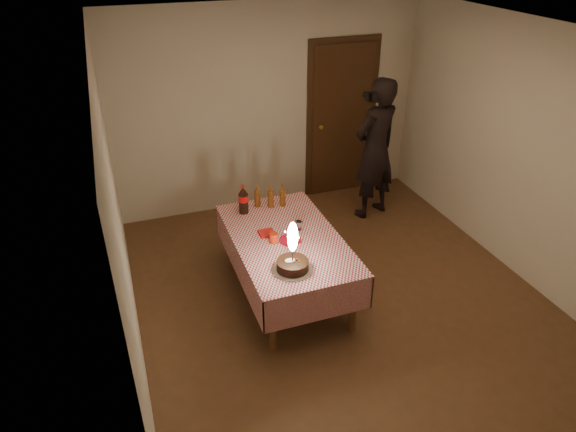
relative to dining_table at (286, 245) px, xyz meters
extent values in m
cube|color=brown|center=(0.50, -0.23, -0.59)|extent=(4.00, 4.50, 0.01)
cube|color=beige|center=(0.50, 2.02, 0.71)|extent=(4.00, 0.04, 2.60)
cube|color=beige|center=(0.50, -2.48, 0.71)|extent=(4.00, 0.04, 2.60)
cube|color=beige|center=(-1.50, -0.23, 0.71)|extent=(0.04, 4.50, 2.60)
cube|color=beige|center=(2.50, -0.23, 0.71)|extent=(0.04, 4.50, 2.60)
cube|color=silver|center=(0.50, -0.23, 2.01)|extent=(4.00, 4.50, 0.04)
cube|color=#472814|center=(1.50, 1.99, 0.44)|extent=(0.85, 0.05, 2.05)
sphere|color=#B28C33|center=(1.18, 1.94, 0.41)|extent=(0.06, 0.06, 0.06)
cube|color=brown|center=(0.00, 0.00, 0.06)|extent=(0.90, 1.60, 0.04)
cylinder|color=brown|center=(-0.39, -0.74, -0.27)|extent=(0.07, 0.07, 0.63)
cylinder|color=brown|center=(0.39, -0.74, -0.27)|extent=(0.07, 0.07, 0.63)
cylinder|color=brown|center=(-0.39, 0.74, -0.27)|extent=(0.07, 0.07, 0.63)
cylinder|color=brown|center=(0.39, 0.74, -0.27)|extent=(0.07, 0.07, 0.63)
cube|color=beige|center=(0.00, 0.00, 0.09)|extent=(1.02, 1.72, 0.01)
cube|color=beige|center=(0.00, -0.85, -0.09)|extent=(1.02, 0.01, 0.34)
cube|color=beige|center=(0.00, 0.85, -0.09)|extent=(1.02, 0.01, 0.34)
cube|color=beige|center=(-0.50, 0.00, -0.09)|extent=(0.01, 1.72, 0.34)
cube|color=beige|center=(0.50, 0.00, -0.09)|extent=(0.01, 1.72, 0.34)
cylinder|color=white|center=(-0.13, -0.52, 0.10)|extent=(0.36, 0.36, 0.01)
cylinder|color=black|center=(-0.13, -0.52, 0.14)|extent=(0.28, 0.28, 0.09)
cylinder|color=white|center=(-0.15, -0.51, 0.19)|extent=(0.07, 0.07, 0.00)
sphere|color=red|center=(-0.09, -0.53, 0.20)|extent=(0.02, 0.02, 0.02)
cube|color=#19721E|center=(-0.08, -0.54, 0.19)|extent=(0.02, 0.01, 0.00)
cube|color=#19721E|center=(-0.10, -0.55, 0.19)|extent=(0.01, 0.02, 0.00)
cylinder|color=#262628|center=(-0.13, -0.52, 0.25)|extent=(0.01, 0.01, 0.12)
ellipsoid|color=#FFF2BF|center=(-0.13, -0.52, 0.44)|extent=(0.09, 0.09, 0.29)
sphere|color=white|center=(-0.13, -0.52, 0.33)|extent=(0.04, 0.04, 0.04)
cylinder|color=#B10C20|center=(0.02, -0.07, 0.10)|extent=(0.22, 0.22, 0.01)
cylinder|color=red|center=(-0.15, -0.05, 0.14)|extent=(0.08, 0.08, 0.10)
cylinder|color=white|center=(0.17, 0.10, 0.14)|extent=(0.07, 0.07, 0.09)
cube|color=red|center=(-0.16, 0.12, 0.10)|extent=(0.15, 0.15, 0.02)
cylinder|color=black|center=(-0.26, 0.62, 0.20)|extent=(0.10, 0.10, 0.22)
cylinder|color=red|center=(-0.26, 0.62, 0.26)|extent=(0.10, 0.10, 0.07)
cone|color=black|center=(-0.26, 0.62, 0.35)|extent=(0.10, 0.10, 0.08)
cylinder|color=red|center=(-0.26, 0.62, 0.40)|extent=(0.03, 0.03, 0.02)
cylinder|color=#5F2F10|center=(-0.08, 0.71, 0.18)|extent=(0.06, 0.06, 0.18)
cone|color=#5F2F10|center=(-0.08, 0.71, 0.30)|extent=(0.06, 0.06, 0.06)
cylinder|color=olive|center=(-0.08, 0.71, 0.34)|extent=(0.02, 0.02, 0.02)
cylinder|color=#5F2F10|center=(0.18, 0.63, 0.18)|extent=(0.06, 0.06, 0.18)
cone|color=#5F2F10|center=(0.18, 0.63, 0.30)|extent=(0.06, 0.06, 0.06)
cylinder|color=olive|center=(0.18, 0.63, 0.34)|extent=(0.02, 0.02, 0.02)
cylinder|color=#5F2F10|center=(0.05, 0.64, 0.18)|extent=(0.06, 0.06, 0.18)
cone|color=#5F2F10|center=(0.05, 0.64, 0.30)|extent=(0.06, 0.06, 0.06)
cylinder|color=olive|center=(0.05, 0.64, 0.34)|extent=(0.02, 0.02, 0.02)
imported|color=black|center=(1.61, 1.23, 0.31)|extent=(0.76, 0.62, 1.80)
cube|color=black|center=(1.57, 1.35, 0.95)|extent=(0.15, 0.13, 0.10)
cylinder|color=black|center=(1.54, 1.42, 0.95)|extent=(0.10, 0.10, 0.08)
camera|label=1|loc=(-1.41, -4.00, 2.78)|focal=32.00mm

